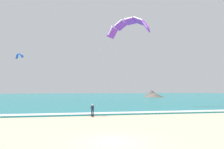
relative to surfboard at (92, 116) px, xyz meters
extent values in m
plane|color=beige|center=(0.32, -13.15, -0.03)|extent=(200.00, 200.00, 0.00)
cube|color=teal|center=(0.32, 60.81, 0.07)|extent=(200.00, 120.00, 0.20)
cube|color=white|center=(0.32, 1.81, 0.19)|extent=(200.00, 2.08, 0.04)
ellipsoid|color=#E04C38|center=(0.00, 0.00, 0.00)|extent=(0.63, 1.45, 0.05)
cube|color=black|center=(0.00, 0.25, 0.04)|extent=(0.17, 0.08, 0.04)
cube|color=black|center=(0.00, -0.25, 0.04)|extent=(0.17, 0.08, 0.04)
cylinder|color=#191E38|center=(-0.10, -0.01, 0.39)|extent=(0.14, 0.14, 0.84)
cylinder|color=#191E38|center=(0.10, 0.01, 0.39)|extent=(0.14, 0.14, 0.84)
cube|color=#191E38|center=(0.00, 0.00, 1.11)|extent=(0.36, 0.24, 0.60)
sphere|color=beige|center=(0.00, 0.00, 1.55)|extent=(0.22, 0.22, 0.22)
cylinder|color=#191E38|center=(-0.20, 0.13, 1.16)|extent=(0.16, 0.51, 0.22)
cylinder|color=#191E38|center=(0.16, 0.18, 1.16)|extent=(0.16, 0.51, 0.22)
cylinder|color=black|center=(-0.05, 0.38, 1.16)|extent=(0.55, 0.11, 0.04)
cube|color=#3F3F42|center=(-0.02, 0.12, 0.89)|extent=(0.13, 0.10, 0.10)
cube|color=purple|center=(8.80, 3.44, 13.70)|extent=(1.61, 2.14, 1.98)
cube|color=white|center=(8.36, 3.03, 14.03)|extent=(0.93, 1.00, 1.58)
cube|color=purple|center=(8.16, 4.88, 14.91)|extent=(2.09, 2.36, 1.57)
cube|color=white|center=(7.72, 4.48, 15.24)|extent=(1.28, 1.34, 1.03)
cube|color=purple|center=(6.99, 6.43, 15.34)|extent=(2.34, 2.36, 0.80)
cube|color=white|center=(6.55, 6.02, 15.67)|extent=(1.40, 1.49, 0.25)
cube|color=purple|center=(5.55, 7.73, 14.91)|extent=(2.32, 2.09, 1.57)
cube|color=white|center=(5.11, 7.32, 15.24)|extent=(1.25, 1.36, 1.03)
cube|color=purple|center=(4.16, 8.48, 13.70)|extent=(2.12, 1.57, 1.98)
cube|color=white|center=(3.72, 8.08, 14.03)|extent=(0.94, 0.97, 1.58)
cylinder|color=#B2B2B7|center=(4.43, 1.91, 7.44)|extent=(8.77, 3.09, 12.54)
cylinder|color=#B2B2B7|center=(2.11, 4.43, 7.44)|extent=(4.14, 8.13, 12.54)
cube|color=blue|center=(-19.61, 38.19, 13.01)|extent=(0.84, 1.02, 0.91)
cube|color=white|center=(-19.37, 38.38, 13.14)|extent=(0.43, 0.51, 0.76)
cube|color=blue|center=(-19.30, 37.52, 13.62)|extent=(1.04, 1.15, 0.69)
cube|color=white|center=(-19.06, 37.71, 13.74)|extent=(0.59, 0.68, 0.49)
cube|color=blue|center=(-18.77, 36.75, 13.84)|extent=(1.13, 1.16, 0.32)
cube|color=white|center=(-18.53, 36.94, 13.96)|extent=(0.64, 0.75, 0.11)
cube|color=blue|center=(-18.13, 36.06, 13.62)|extent=(1.11, 1.04, 0.69)
cube|color=white|center=(-17.89, 36.25, 13.74)|extent=(0.57, 0.69, 0.49)
cube|color=blue|center=(-17.54, 35.61, 13.01)|extent=(1.00, 0.80, 0.91)
cube|color=white|center=(-17.30, 35.80, 13.14)|extent=(0.43, 0.49, 0.76)
cone|color=#56514C|center=(29.17, 54.96, 1.49)|extent=(7.16, 7.16, 3.02)
cone|color=#665B51|center=(29.48, 52.63, 0.93)|extent=(8.57, 8.57, 1.92)
camera|label=1|loc=(-2.32, -27.88, 3.72)|focal=33.40mm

